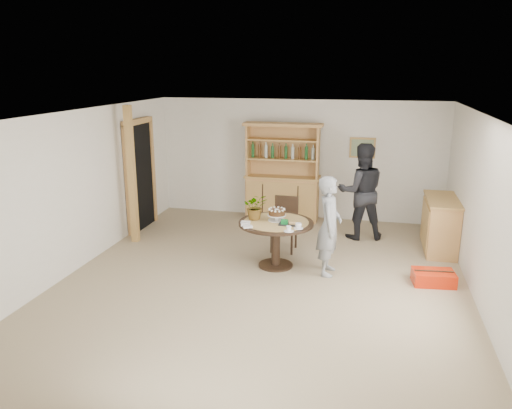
% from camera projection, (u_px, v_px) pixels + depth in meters
% --- Properties ---
extents(ground, '(7.00, 7.00, 0.00)m').
position_uv_depth(ground, '(263.00, 280.00, 7.59)').
color(ground, tan).
rests_on(ground, ground).
extents(room_shell, '(6.04, 7.04, 2.52)m').
position_uv_depth(room_shell, '(264.00, 168.00, 7.13)').
color(room_shell, white).
rests_on(room_shell, ground).
extents(doorway, '(0.13, 1.10, 2.18)m').
position_uv_depth(doorway, '(140.00, 174.00, 9.82)').
color(doorway, black).
rests_on(doorway, ground).
extents(pine_post, '(0.12, 0.12, 2.50)m').
position_uv_depth(pine_post, '(132.00, 175.00, 8.98)').
color(pine_post, tan).
rests_on(pine_post, ground).
extents(hutch, '(1.62, 0.54, 2.04)m').
position_uv_depth(hutch, '(282.00, 187.00, 10.51)').
color(hutch, tan).
rests_on(hutch, ground).
extents(sideboard, '(0.54, 1.26, 0.94)m').
position_uv_depth(sideboard, '(440.00, 224.00, 8.74)').
color(sideboard, tan).
rests_on(sideboard, ground).
extents(dining_table, '(1.20, 1.20, 0.76)m').
position_uv_depth(dining_table, '(276.00, 231.00, 7.98)').
color(dining_table, black).
rests_on(dining_table, ground).
extents(dining_chair, '(0.44, 0.44, 0.95)m').
position_uv_depth(dining_chair, '(285.00, 220.00, 8.77)').
color(dining_chair, black).
rests_on(dining_chair, ground).
extents(birthday_cake, '(0.30, 0.30, 0.20)m').
position_uv_depth(birthday_cake, '(277.00, 213.00, 7.95)').
color(birthday_cake, white).
rests_on(birthday_cake, dining_table).
extents(flower_vase, '(0.47, 0.44, 0.42)m').
position_uv_depth(flower_vase, '(255.00, 207.00, 8.01)').
color(flower_vase, '#3F7233').
rests_on(flower_vase, dining_table).
extents(gift_tray, '(0.30, 0.20, 0.08)m').
position_uv_depth(gift_tray, '(288.00, 223.00, 7.77)').
color(gift_tray, black).
rests_on(gift_tray, dining_table).
extents(coffee_cup_a, '(0.15, 0.15, 0.09)m').
position_uv_depth(coffee_cup_a, '(298.00, 226.00, 7.58)').
color(coffee_cup_a, white).
rests_on(coffee_cup_a, dining_table).
extents(coffee_cup_b, '(0.15, 0.15, 0.08)m').
position_uv_depth(coffee_cup_b, '(289.00, 229.00, 7.44)').
color(coffee_cup_b, white).
rests_on(coffee_cup_b, dining_table).
extents(napkins, '(0.24, 0.33, 0.03)m').
position_uv_depth(napkins, '(246.00, 225.00, 7.73)').
color(napkins, white).
rests_on(napkins, dining_table).
extents(teen_boy, '(0.38, 0.57, 1.56)m').
position_uv_depth(teen_boy, '(329.00, 226.00, 7.65)').
color(teen_boy, gray).
rests_on(teen_boy, ground).
extents(adult_person, '(1.02, 0.88, 1.81)m').
position_uv_depth(adult_person, '(361.00, 191.00, 9.27)').
color(adult_person, black).
rests_on(adult_person, ground).
extents(red_suitcase, '(0.64, 0.47, 0.21)m').
position_uv_depth(red_suitcase, '(433.00, 278.00, 7.43)').
color(red_suitcase, red).
rests_on(red_suitcase, ground).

